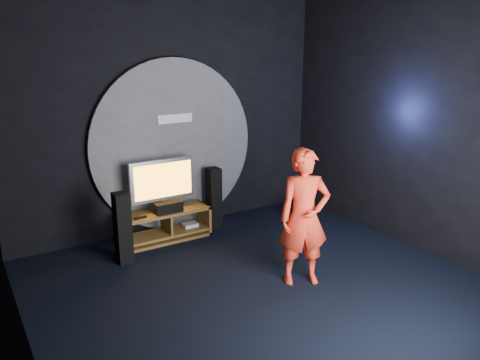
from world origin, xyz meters
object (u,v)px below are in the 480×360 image
at_px(tv, 163,182).
at_px(tower_speaker_right, 214,198).
at_px(subwoofer, 304,214).
at_px(tower_speaker_left, 123,228).
at_px(media_console, 167,227).
at_px(player, 304,217).

height_order(tv, tower_speaker_right, tv).
bearing_deg(subwoofer, tower_speaker_right, 152.41).
relative_size(tv, tower_speaker_left, 1.03).
xyz_separation_m(media_console, tower_speaker_right, (0.84, 0.08, 0.28)).
xyz_separation_m(tower_speaker_left, subwoofer, (2.91, -0.18, -0.32)).
bearing_deg(tower_speaker_right, subwoofer, -27.59).
bearing_deg(tv, tower_speaker_left, -148.43).
bearing_deg(player, tower_speaker_right, 115.03).
relative_size(tower_speaker_left, subwoofer, 3.00).
distance_m(tower_speaker_right, subwoofer, 1.48).
distance_m(subwoofer, player, 2.06).
height_order(media_console, tower_speaker_left, tower_speaker_left).
bearing_deg(media_console, player, -67.68).
height_order(tower_speaker_right, subwoofer, tower_speaker_right).
bearing_deg(tower_speaker_left, tv, 31.57).
xyz_separation_m(tower_speaker_right, subwoofer, (1.28, -0.67, -0.32)).
relative_size(media_console, tower_speaker_right, 1.33).
relative_size(subwoofer, player, 0.19).
bearing_deg(tower_speaker_right, media_console, -174.41).
bearing_deg(subwoofer, tower_speaker_left, 176.52).
height_order(tower_speaker_right, player, player).
height_order(tv, tower_speaker_left, tv).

